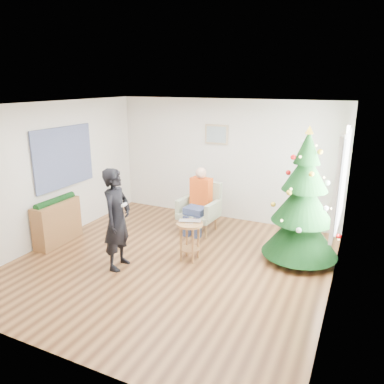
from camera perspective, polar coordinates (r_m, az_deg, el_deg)
The scene contains 19 objects.
floor at distance 6.42m, azimuth -3.15°, elevation -10.75°, with size 5.00×5.00×0.00m, color brown.
ceiling at distance 5.72m, azimuth -3.57°, elevation 13.11°, with size 5.00×5.00×0.00m, color white.
wall_back at distance 8.16m, azimuth 5.08°, elevation 4.85°, with size 5.00×5.00×0.00m, color silver.
wall_front at distance 4.06m, azimuth -20.61°, elevation -8.35°, with size 5.00×5.00×0.00m, color silver.
wall_left at distance 7.43m, azimuth -20.57°, elevation 2.72°, with size 5.00×5.00×0.00m, color silver.
wall_right at distance 5.27m, azimuth 21.33°, elevation -2.73°, with size 5.00×5.00×0.00m, color silver.
window_panel at distance 6.18m, azimuth 22.00°, elevation 1.86°, with size 0.04×1.30×1.40m, color white.
curtains at distance 6.18m, azimuth 21.73°, elevation 1.89°, with size 0.05×1.75×1.50m.
christmas_tree at distance 6.40m, azimuth 16.58°, elevation -1.52°, with size 1.26×1.26×2.29m.
stool at distance 6.38m, azimuth -0.35°, elevation -7.48°, with size 0.45×0.45×0.67m.
laptop at distance 6.25m, azimuth -0.35°, elevation -4.61°, with size 0.37×0.24×0.03m, color silver.
armchair at distance 7.58m, azimuth 1.20°, elevation -3.30°, with size 0.81×0.75×1.00m.
seated_person at distance 7.44m, azimuth 1.00°, elevation -1.22°, with size 0.44×0.62×1.31m.
standing_man at distance 6.08m, azimuth -11.35°, elevation -4.09°, with size 0.61×0.40×1.66m, color black.
game_controller at distance 5.87m, azimuth -10.28°, elevation -1.93°, with size 0.04×0.13×0.04m, color white.
console at distance 7.46m, azimuth -19.84°, elevation -4.41°, with size 0.30×1.00×0.80m, color brown.
garland at distance 7.32m, azimuth -20.16°, elevation -1.33°, with size 0.14×0.14×0.90m, color black.
tapestry at distance 7.56m, azimuth -18.94°, elevation 5.04°, with size 0.03×1.50×1.15m, color black.
framed_picture at distance 8.10m, azimuth 3.75°, elevation 8.75°, with size 0.52×0.05×0.42m.
Camera 1 is at (2.74, -5.01, 2.93)m, focal length 35.00 mm.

